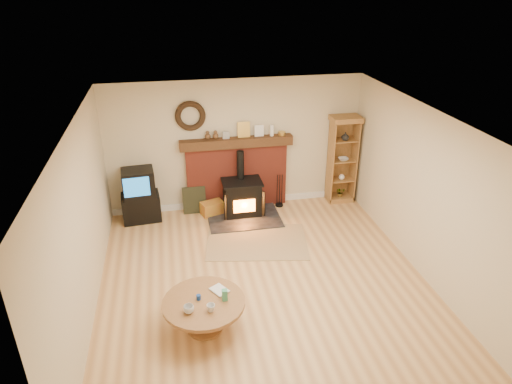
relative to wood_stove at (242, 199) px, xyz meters
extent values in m
plane|color=#B8824C|center=(-0.04, -2.27, -0.35)|extent=(5.50, 5.50, 0.00)
cube|color=#C5B797|center=(-0.04, 0.48, 0.95)|extent=(5.00, 0.02, 2.60)
cube|color=#C5B797|center=(-0.04, -5.02, 0.95)|extent=(5.00, 0.02, 2.60)
cube|color=#C5B797|center=(-2.54, -2.27, 0.95)|extent=(0.02, 5.50, 2.60)
cube|color=#C5B797|center=(2.46, -2.27, 0.95)|extent=(0.02, 5.50, 2.60)
cube|color=white|center=(-0.04, -2.27, 2.25)|extent=(5.00, 5.50, 0.02)
cube|color=white|center=(-0.04, 0.46, -0.29)|extent=(5.00, 0.04, 0.12)
torus|color=black|center=(-0.89, 0.42, 1.60)|extent=(0.57, 0.11, 0.57)
cube|color=#9B3527|center=(-0.04, 0.40, 0.30)|extent=(2.00, 0.15, 1.30)
cube|color=#362411|center=(-0.04, 0.37, 1.04)|extent=(2.20, 0.22, 0.18)
cube|color=#999999|center=(-0.24, 0.38, 1.20)|extent=(0.13, 0.05, 0.14)
cube|color=gold|center=(0.11, 0.40, 1.28)|extent=(0.24, 0.06, 0.30)
cube|color=white|center=(0.41, 0.40, 1.24)|extent=(0.18, 0.05, 0.22)
cylinder|color=white|center=(0.66, 0.38, 1.24)|extent=(0.08, 0.08, 0.22)
cylinder|color=gold|center=(0.86, 0.38, 1.17)|extent=(0.14, 0.14, 0.07)
cube|color=black|center=(0.00, -0.17, -0.33)|extent=(1.40, 1.00, 0.03)
cube|color=black|center=(0.00, 0.03, 0.01)|extent=(0.70, 0.50, 0.65)
cube|color=black|center=(0.00, 0.03, 0.35)|extent=(0.77, 0.55, 0.04)
cylinder|color=black|center=(0.00, 0.18, 0.65)|extent=(0.14, 0.14, 0.56)
cube|color=orange|center=(0.00, -0.23, -0.04)|extent=(0.42, 0.02, 0.26)
cube|color=black|center=(-0.32, -0.17, -0.02)|extent=(0.16, 0.22, 0.52)
cube|color=black|center=(0.32, -0.17, -0.02)|extent=(0.16, 0.22, 0.52)
cube|color=brown|center=(0.08, -1.06, -0.34)|extent=(1.95, 1.50, 0.01)
cube|color=black|center=(-1.95, 0.20, -0.09)|extent=(0.75, 0.55, 0.52)
cube|color=black|center=(-1.95, 0.20, 0.43)|extent=(0.63, 0.54, 0.52)
cube|color=#1763A8|center=(-1.97, -0.06, 0.46)|extent=(0.47, 0.06, 0.37)
cube|color=brown|center=(2.12, 0.26, -0.30)|extent=(0.53, 0.38, 0.10)
cube|color=brown|center=(2.12, 0.44, 0.54)|extent=(0.53, 0.02, 1.67)
cube|color=brown|center=(1.86, 0.26, 0.54)|extent=(0.02, 0.38, 1.67)
cube|color=brown|center=(2.37, 0.26, 0.54)|extent=(0.02, 0.38, 1.67)
cube|color=brown|center=(2.12, 0.26, 1.42)|extent=(0.59, 0.42, 0.10)
cube|color=brown|center=(2.12, 0.26, 0.13)|extent=(0.49, 0.34, 0.02)
cube|color=brown|center=(2.12, 0.26, 0.56)|extent=(0.49, 0.34, 0.02)
cube|color=brown|center=(2.12, 0.26, 0.99)|extent=(0.49, 0.34, 0.02)
imported|color=white|center=(2.12, 0.21, 1.08)|extent=(0.16, 0.16, 0.16)
imported|color=white|center=(2.12, 0.21, 0.59)|extent=(0.21, 0.21, 0.05)
sphere|color=white|center=(2.12, 0.21, 0.20)|extent=(0.12, 0.12, 0.12)
imported|color=#41936F|center=(2.12, 0.21, -0.15)|extent=(0.18, 0.16, 0.20)
cube|color=#BFCD26|center=(-0.59, 0.13, -0.21)|extent=(0.49, 0.39, 0.27)
cube|color=black|center=(-0.92, 0.28, -0.07)|extent=(0.46, 0.12, 0.54)
cylinder|color=black|center=(0.81, 0.23, -0.33)|extent=(0.16, 0.16, 0.04)
cylinder|color=black|center=(0.76, 0.23, 0.00)|extent=(0.02, 0.02, 0.70)
cylinder|color=black|center=(0.81, 0.23, 0.00)|extent=(0.02, 0.02, 0.70)
cylinder|color=black|center=(0.86, 0.23, 0.00)|extent=(0.02, 0.02, 0.70)
cylinder|color=brown|center=(-1.04, -3.09, -0.33)|extent=(0.48, 0.48, 0.03)
cylinder|color=brown|center=(-1.04, -3.09, -0.13)|extent=(0.18, 0.18, 0.39)
cylinder|color=brown|center=(-1.04, -3.09, 0.09)|extent=(1.10, 1.10, 0.05)
imported|color=white|center=(-1.24, -3.27, 0.17)|extent=(0.13, 0.13, 0.11)
imported|color=white|center=(-0.96, -3.30, 0.17)|extent=(0.11, 0.11, 0.10)
imported|color=#4C331E|center=(-0.88, -2.96, 0.13)|extent=(0.18, 0.24, 0.02)
cylinder|color=navy|center=(-1.10, -3.04, 0.15)|extent=(0.06, 0.06, 0.07)
cube|color=#41936F|center=(-0.76, -3.12, 0.20)|extent=(0.07, 0.07, 0.16)
camera|label=1|loc=(-1.28, -7.90, 4.00)|focal=32.00mm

